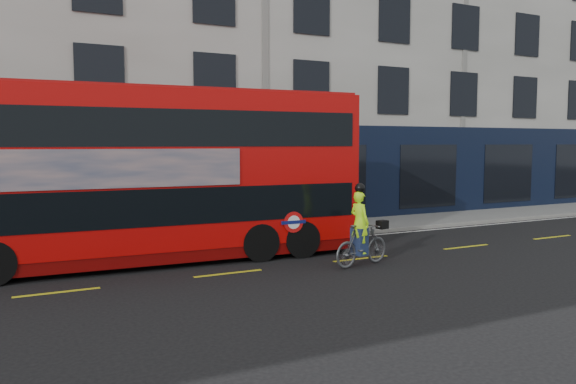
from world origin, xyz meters
TOP-DOWN VIEW (x-y plane):
  - ground at (0.00, 0.00)m, footprint 120.00×120.00m
  - pavement at (0.00, 6.50)m, footprint 60.00×3.00m
  - kerb at (0.00, 5.00)m, footprint 60.00×0.12m
  - building_terrace at (0.00, 12.94)m, footprint 50.00×10.07m
  - road_edge_line at (0.00, 4.70)m, footprint 58.00×0.10m
  - lane_dashes at (0.00, 1.50)m, footprint 58.00×0.12m
  - bus at (-5.35, 3.80)m, footprint 11.84×3.21m
  - cyclist at (-0.53, 0.71)m, footprint 1.95×0.91m

SIDE VIEW (x-z plane):
  - ground at x=0.00m, z-range 0.00..0.00m
  - road_edge_line at x=0.00m, z-range 0.00..0.01m
  - lane_dashes at x=0.00m, z-range 0.00..0.01m
  - pavement at x=0.00m, z-range 0.00..0.12m
  - kerb at x=0.00m, z-range 0.00..0.13m
  - cyclist at x=-0.53m, z-range -0.37..1.85m
  - bus at x=-5.35m, z-range 0.06..4.79m
  - building_terrace at x=0.00m, z-range -0.01..14.99m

